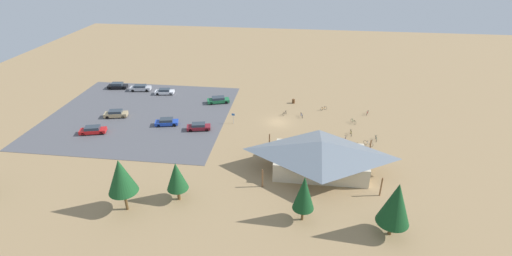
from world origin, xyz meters
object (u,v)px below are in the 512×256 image
object	(u,v)px
car_tan_by_curb	(116,114)
car_white_mid_lot	(165,91)
bicycle_green_near_porch	(353,122)
car_maroon_aisle_side	(199,127)
car_blue_near_entry	(167,122)
car_silver_second_row	(140,88)
pine_mideast	(304,193)
bicycle_orange_front_row	(324,109)
car_black_front_row	(118,86)
visitor_crossing_yard	(321,136)
bicycle_black_edge_south	(285,113)
bicycle_teal_yard_left	(376,138)
bicycle_red_mid_cluster	(367,113)
lot_sign	(233,117)
pine_far_west	(177,176)
bicycle_purple_near_sign	(345,139)
car_red_inner_stall	(93,130)
pine_east	(396,203)
bike_pavilion	(321,154)
bicycle_white_by_bin	(368,143)
car_green_back_corner	(218,100)
bicycle_blue_yard_front	(302,115)
trash_bin	(293,101)
bicycle_yellow_lone_west	(351,133)
bicycle_silver_trailside	(359,146)
pine_far_east	(121,176)

from	to	relation	value
car_tan_by_curb	car_white_mid_lot	size ratio (longest dim) A/B	1.06
bicycle_green_near_porch	car_maroon_aisle_side	world-z (taller)	car_maroon_aisle_side
car_white_mid_lot	bicycle_green_near_porch	bearing A→B (deg)	166.88
car_blue_near_entry	car_silver_second_row	xyz separation A→B (m)	(11.85, -16.10, 0.02)
pine_mideast	bicycle_orange_front_row	xyz separation A→B (m)	(-3.81, -33.85, -3.81)
car_black_front_row	visitor_crossing_yard	bearing A→B (deg)	157.68
bicycle_black_edge_south	visitor_crossing_yard	distance (m)	11.88
bicycle_teal_yard_left	visitor_crossing_yard	size ratio (longest dim) A/B	0.97
bicycle_red_mid_cluster	lot_sign	bearing A→B (deg)	16.02
pine_far_west	car_tan_by_curb	size ratio (longest dim) A/B	1.24
lot_sign	car_white_mid_lot	distance (m)	21.89
pine_mideast	bicycle_purple_near_sign	xyz separation A→B (m)	(-7.12, -21.34, -3.82)
pine_mideast	visitor_crossing_yard	bearing A→B (deg)	-98.03
pine_far_west	car_silver_second_row	world-z (taller)	pine_far_west
bicycle_orange_front_row	car_red_inner_stall	bearing A→B (deg)	20.43
bicycle_teal_yard_left	bicycle_green_near_porch	world-z (taller)	bicycle_green_near_porch
bicycle_red_mid_cluster	car_silver_second_row	xyz separation A→B (m)	(50.04, -6.40, 0.38)
visitor_crossing_yard	pine_east	bearing A→B (deg)	108.78
bike_pavilion	pine_east	distance (m)	15.22
bicycle_white_by_bin	car_black_front_row	world-z (taller)	car_black_front_row
car_white_mid_lot	pine_mideast	bearing A→B (deg)	129.61
bicycle_teal_yard_left	car_blue_near_entry	xyz separation A→B (m)	(38.25, -0.95, 0.37)
car_green_back_corner	car_tan_by_curb	xyz separation A→B (m)	(18.47, 9.34, 0.03)
bike_pavilion	bicycle_blue_yard_front	size ratio (longest dim) A/B	9.73
car_green_back_corner	bicycle_red_mid_cluster	bearing A→B (deg)	176.67
trash_bin	bicycle_yellow_lone_west	distance (m)	16.85
pine_mideast	car_red_inner_stall	xyz separation A→B (m)	(37.85, -18.33, -3.43)
bike_pavilion	car_green_back_corner	xyz separation A→B (m)	(20.77, -23.14, -2.11)
bicycle_purple_near_sign	car_blue_near_entry	size ratio (longest dim) A/B	0.37
car_blue_near_entry	car_tan_by_curb	distance (m)	11.28
bicycle_red_mid_cluster	bicycle_green_near_porch	bearing A→B (deg)	54.07
bicycle_black_edge_south	bicycle_silver_trailside	bearing A→B (deg)	139.60
trash_bin	pine_far_east	size ratio (longest dim) A/B	0.12
pine_mideast	bicycle_teal_yard_left	size ratio (longest dim) A/B	4.00
bicycle_black_edge_south	bicycle_orange_front_row	bearing A→B (deg)	-156.88
bicycle_orange_front_row	car_silver_second_row	size ratio (longest dim) A/B	0.28
pine_mideast	car_silver_second_row	bearing A→B (deg)	-46.23
bicycle_black_edge_south	car_maroon_aisle_side	bearing A→B (deg)	28.99
trash_bin	pine_mideast	size ratio (longest dim) A/B	0.14
pine_far_east	bicycle_blue_yard_front	distance (m)	38.37
bicycle_green_near_porch	car_silver_second_row	distance (m)	48.08
pine_far_east	car_green_back_corner	xyz separation A→B (m)	(-4.40, -35.54, -4.51)
car_black_front_row	bicycle_orange_front_row	bearing A→B (deg)	172.68
bike_pavilion	car_blue_near_entry	distance (m)	30.55
bike_pavilion	pine_far_west	bearing A→B (deg)	26.52
bicycle_white_by_bin	car_white_mid_lot	xyz separation A→B (m)	(42.28, -17.79, 0.29)
bike_pavilion	car_maroon_aisle_side	world-z (taller)	bike_pavilion
lot_sign	car_white_mid_lot	xyz separation A→B (m)	(17.95, -12.50, -0.73)
pine_mideast	car_blue_near_entry	size ratio (longest dim) A/B	1.44
bicycle_blue_yard_front	bicycle_teal_yard_left	distance (m)	15.26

